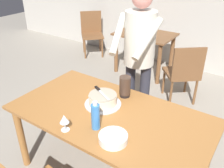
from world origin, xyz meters
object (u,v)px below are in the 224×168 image
Objects in this scene: hurricane_lamp at (125,87)px; person_cutting_cake at (139,53)px; wine_glass_near at (64,119)px; background_chair_0 at (183,72)px; cake_on_platter at (103,100)px; background_table at (145,42)px; main_dining_table at (110,122)px; water_bottle at (96,116)px; cake_knife at (99,90)px; background_chair_3 at (92,32)px; plate_stack at (113,138)px.

hurricane_lamp is 0.43m from person_cutting_cake.
wine_glass_near is 2.15m from background_chair_0.
person_cutting_cake is (0.03, 0.61, 0.27)m from cake_on_platter.
background_table is at bearing 114.72° from person_cutting_cake.
water_bottle is at bearing -84.14° from main_dining_table.
person_cutting_cake is (-0.13, 0.92, 0.21)m from water_bottle.
person_cutting_cake is (0.09, 0.58, 0.21)m from cake_knife.
hurricane_lamp reaches higher than background_table.
main_dining_table is 8.43× the size of hurricane_lamp.
cake_on_platter is 3.25m from background_chair_3.
cake_on_platter is at bearing 116.78° from water_bottle.
cake_knife is at bearing 122.80° from water_bottle.
person_cutting_cake is (-0.10, 0.68, 0.42)m from main_dining_table.
cake_knife reaches higher than main_dining_table.
hurricane_lamp is at bearing 96.99° from water_bottle.
cake_knife is at bearing -98.93° from person_cutting_cake.
plate_stack is 1.07m from person_cutting_cake.
background_chair_0 is (0.08, 1.72, -0.16)m from main_dining_table.
background_table is (-0.76, 1.65, -0.50)m from person_cutting_cake.
hurricane_lamp is 0.23× the size of background_chair_3.
person_cutting_cake is 1.91× the size of background_chair_3.
plate_stack is 0.23m from water_bottle.
cake_knife is 0.28× the size of background_chair_3.
water_bottle reaches higher than cake_knife.
plate_stack is 2.03m from background_chair_0.
hurricane_lamp reaches higher than background_chair_0.
person_cutting_cake is at bearing 87.50° from cake_on_platter.
cake_on_platter is at bearing 134.88° from plate_stack.
plate_stack is (0.36, -0.36, -0.02)m from cake_on_platter.
background_table is (-0.67, 2.22, -0.29)m from cake_knife.
plate_stack is 1.05× the size of hurricane_lamp.
cake_on_platter is at bearing -72.04° from background_table.
main_dining_table is 1.77× the size of background_table.
hurricane_lamp is at bearing -45.44° from background_chair_3.
hurricane_lamp reaches higher than wine_glass_near.
cake_on_platter is 0.10m from cake_knife.
background_chair_3 is (-2.09, 2.46, -0.31)m from cake_on_platter.
plate_stack is at bearing -14.54° from water_bottle.
cake_on_platter reaches higher than background_table.
hurricane_lamp is at bearing -67.85° from background_table.
plate_stack is at bearing -65.81° from hurricane_lamp.
hurricane_lamp is 0.12× the size of person_cutting_cake.
background_chair_0 is at bearing 94.13° from plate_stack.
water_bottle is (-0.20, 0.05, 0.08)m from plate_stack.
background_chair_0 is at bearing 83.37° from wine_glass_near.
background_chair_3 is (-2.03, 2.43, -0.37)m from cake_knife.
cake_knife is 0.40m from water_bottle.
background_chair_0 is (0.28, 1.61, -0.37)m from cake_knife.
water_bottle is at bearing -83.01° from hurricane_lamp.
person_cutting_cake reaches higher than main_dining_table.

